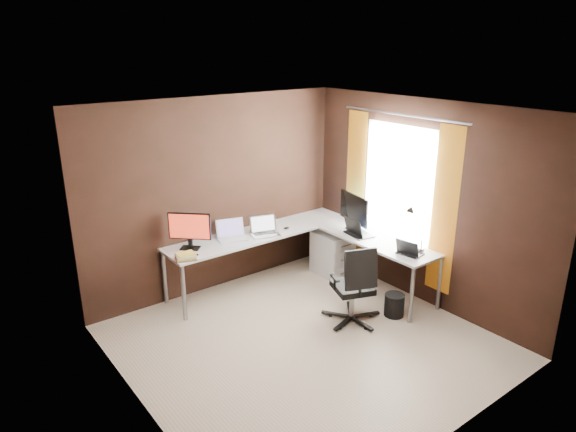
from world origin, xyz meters
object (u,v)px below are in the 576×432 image
at_px(laptop_white, 231,234).
at_px(laptop_silver, 264,230).
at_px(book_stack, 186,256).
at_px(monitor_right, 354,210).
at_px(desk_lamp, 415,224).
at_px(drawer_pedestal, 332,253).
at_px(laptop_black_big, 357,231).
at_px(office_chair, 353,300).
at_px(laptop_black_small, 409,251).
at_px(wastebasket, 394,305).
at_px(monitor_left, 190,229).

distance_m(laptop_white, laptop_silver, 0.44).
distance_m(laptop_white, book_stack, 0.81).
bearing_deg(monitor_right, laptop_white, 73.75).
bearing_deg(laptop_white, desk_lamp, -32.85).
xyz_separation_m(drawer_pedestal, monitor_right, (0.05, -0.34, 0.71)).
xyz_separation_m(laptop_white, laptop_black_big, (1.35, -0.90, 0.00)).
bearing_deg(desk_lamp, monitor_right, 85.82).
bearing_deg(office_chair, desk_lamp, 8.43).
bearing_deg(office_chair, laptop_black_small, 5.55).
height_order(laptop_white, wastebasket, laptop_white).
distance_m(book_stack, office_chair, 2.00).
bearing_deg(laptop_black_big, monitor_right, -19.39).
bearing_deg(office_chair, drawer_pedestal, 78.83).
height_order(book_stack, wastebasket, book_stack).
bearing_deg(book_stack, office_chair, -41.56).
height_order(laptop_black_small, desk_lamp, desk_lamp).
bearing_deg(office_chair, laptop_black_big, 64.59).
bearing_deg(laptop_black_big, laptop_white, 65.53).
distance_m(drawer_pedestal, desk_lamp, 1.53).
bearing_deg(laptop_silver, office_chair, -63.25).
bearing_deg(monitor_left, laptop_black_small, 2.23).
relative_size(monitor_left, laptop_silver, 1.09).
relative_size(drawer_pedestal, laptop_white, 1.45).
distance_m(monitor_left, laptop_white, 0.60).
xyz_separation_m(monitor_right, laptop_silver, (-1.01, 0.61, -0.23)).
height_order(laptop_black_big, laptop_black_small, laptop_black_big).
relative_size(laptop_white, office_chair, 0.43).
relative_size(monitor_right, wastebasket, 2.21).
bearing_deg(laptop_black_big, office_chair, 143.18).
height_order(laptop_black_small, wastebasket, laptop_black_small).
height_order(drawer_pedestal, office_chair, office_chair).
distance_m(drawer_pedestal, office_chair, 1.34).
height_order(monitor_right, desk_lamp, desk_lamp).
relative_size(monitor_left, laptop_black_big, 1.13).
height_order(drawer_pedestal, wastebasket, drawer_pedestal).
xyz_separation_m(desk_lamp, wastebasket, (-0.30, -0.03, -0.95)).
height_order(monitor_right, office_chair, monitor_right).
relative_size(drawer_pedestal, wastebasket, 2.20).
xyz_separation_m(drawer_pedestal, wastebasket, (-0.21, -1.34, -0.16)).
bearing_deg(monitor_right, office_chair, 147.82).
height_order(monitor_left, laptop_black_small, monitor_left).
height_order(drawer_pedestal, laptop_black_small, laptop_black_small).
height_order(monitor_right, laptop_silver, monitor_right).
relative_size(drawer_pedestal, laptop_black_big, 1.51).
bearing_deg(drawer_pedestal, laptop_white, 163.90).
bearing_deg(laptop_silver, wastebasket, -48.68).
height_order(monitor_left, wastebasket, monitor_left).
relative_size(drawer_pedestal, laptop_silver, 1.46).
bearing_deg(laptop_silver, drawer_pedestal, 0.57).
distance_m(book_stack, wastebasket, 2.52).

